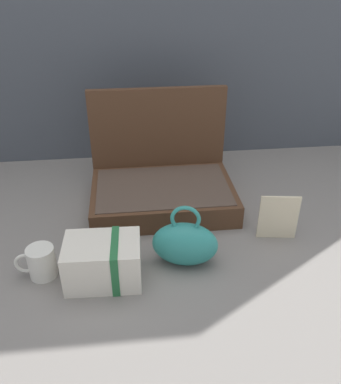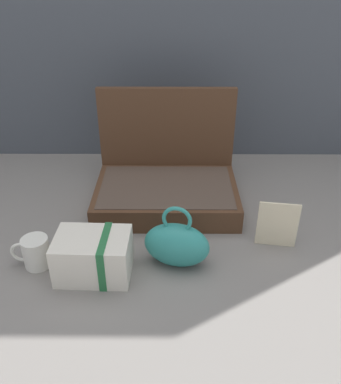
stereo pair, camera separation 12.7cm
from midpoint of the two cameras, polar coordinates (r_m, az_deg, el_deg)
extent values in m
plane|color=slate|center=(1.36, 3.11, -4.90)|extent=(6.00, 6.00, 0.00)
cube|color=#4C301E|center=(1.44, 2.12, -0.72)|extent=(0.49, 0.32, 0.08)
cube|color=#4C3D33|center=(1.42, 2.16, 0.70)|extent=(0.45, 0.29, 0.00)
cube|color=#4C301E|center=(1.53, 2.05, 7.42)|extent=(0.49, 0.02, 0.37)
ellipsoid|color=teal|center=(1.18, 4.20, -7.41)|extent=(0.21, 0.14, 0.13)
torus|color=teal|center=(1.13, 4.36, -3.95)|extent=(0.08, 0.03, 0.08)
cube|color=silver|center=(1.16, -7.28, -8.85)|extent=(0.21, 0.15, 0.12)
cube|color=#236638|center=(1.15, -5.50, -8.93)|extent=(0.03, 0.15, 0.13)
cylinder|color=silver|center=(1.23, -15.00, -8.14)|extent=(0.08, 0.08, 0.09)
torus|color=silver|center=(1.24, -16.93, -8.06)|extent=(0.06, 0.01, 0.06)
cube|color=beige|center=(1.30, 17.49, -4.42)|extent=(0.12, 0.02, 0.15)
camera|label=1|loc=(0.06, -87.14, 1.72)|focal=38.65mm
camera|label=2|loc=(0.06, 92.86, -1.72)|focal=38.65mm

